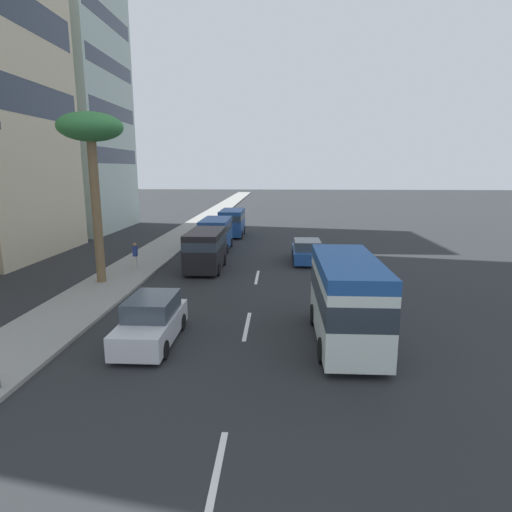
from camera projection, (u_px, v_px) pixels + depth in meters
The scene contains 14 objects.
ground_plane at pixel (263, 248), 34.58m from camera, with size 198.00×198.00×0.00m, color #26282B.
sidewalk_right at pixel (166, 246), 34.99m from camera, with size 162.00×3.38×0.15m, color gray.
lane_stripe_near at pixel (215, 479), 8.81m from camera, with size 3.20×0.16×0.01m, color silver.
lane_stripe_mid at pixel (247, 326), 17.40m from camera, with size 3.20×0.16×0.01m, color silver.
lane_stripe_far at pixel (257, 277), 25.22m from camera, with size 3.20×0.16×0.01m, color silver.
car_lead at pixel (152, 321), 15.67m from camera, with size 4.31×1.84×1.70m.
car_second at pixel (307, 251), 29.28m from camera, with size 4.53×1.97×1.54m.
van_third at pixel (216, 232), 33.42m from camera, with size 4.78×2.22×2.47m.
van_fourth at pixel (232, 221), 40.45m from camera, with size 4.80×2.21×2.49m.
van_fifth at pixel (206, 248), 26.83m from camera, with size 4.86×2.17×2.50m.
minibus_sixth at pixel (347, 297), 15.50m from camera, with size 6.09×2.28×3.14m.
pedestrian_near_lamp at pixel (135, 254), 26.67m from camera, with size 0.33×0.23×1.63m.
palm_tree at pixel (91, 135), 22.15m from camera, with size 3.35×3.35×9.05m.
office_tower_far at pixel (51, 79), 42.14m from camera, with size 12.33×12.20×30.04m.
Camera 1 is at (-2.48, -1.26, 6.31)m, focal length 29.87 mm.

